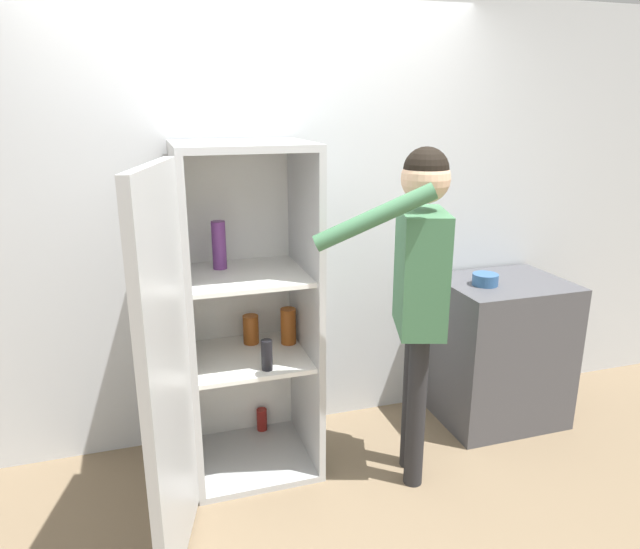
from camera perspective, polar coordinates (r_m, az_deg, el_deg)
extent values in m
plane|color=#7A664C|center=(3.00, -0.59, -23.77)|extent=(12.00, 12.00, 0.00)
cube|color=silver|center=(3.30, -5.61, 4.88)|extent=(7.00, 0.06, 2.55)
cube|color=#B7BABC|center=(3.43, -6.71, -17.62)|extent=(0.67, 0.63, 0.04)
cube|color=#B7BABC|center=(2.85, -7.90, 12.66)|extent=(0.67, 0.63, 0.04)
cube|color=white|center=(3.31, -8.19, -2.19)|extent=(0.67, 0.03, 1.70)
cube|color=#B7BABC|center=(3.00, -13.24, -4.48)|extent=(0.04, 0.63, 1.70)
cube|color=#B7BABC|center=(3.10, -1.48, -3.33)|extent=(0.04, 0.63, 1.70)
cube|color=white|center=(3.13, -7.09, -8.17)|extent=(0.60, 0.56, 0.02)
cube|color=white|center=(2.97, -7.40, -0.07)|extent=(0.60, 0.56, 0.02)
cube|color=#B7BABC|center=(2.41, -15.03, -9.94)|extent=(0.22, 0.66, 1.70)
cylinder|color=#9E4C19|center=(3.24, -6.93, -5.47)|extent=(0.09, 0.09, 0.16)
cylinder|color=#723884|center=(3.03, -10.07, 2.91)|extent=(0.07, 0.07, 0.25)
cylinder|color=#9E4C19|center=(3.21, -3.18, -5.17)|extent=(0.09, 0.09, 0.20)
cylinder|color=maroon|center=(3.60, -5.83, -14.22)|extent=(0.06, 0.06, 0.14)
cylinder|color=black|center=(2.92, -5.34, -8.02)|extent=(0.06, 0.06, 0.16)
cylinder|color=#262628|center=(3.06, 9.59, -13.32)|extent=(0.10, 0.10, 0.85)
cylinder|color=#262628|center=(3.20, 9.15, -11.92)|extent=(0.10, 0.10, 0.85)
cube|color=#3F724C|center=(2.85, 10.05, 0.30)|extent=(0.33, 0.44, 0.60)
sphere|color=#DBAD89|center=(2.76, 10.52, 9.41)|extent=(0.23, 0.23, 0.23)
sphere|color=black|center=(2.75, 10.57, 10.26)|extent=(0.22, 0.22, 0.22)
cylinder|color=#3F724C|center=(2.53, 5.45, 5.69)|extent=(0.55, 0.24, 0.31)
cylinder|color=#3F724C|center=(3.06, 9.37, 0.89)|extent=(0.08, 0.08, 0.57)
cube|color=#4C4C51|center=(3.80, 17.47, -7.25)|extent=(0.75, 0.60, 0.91)
cylinder|color=#335B8E|center=(3.52, 16.19, -0.48)|extent=(0.15, 0.15, 0.07)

